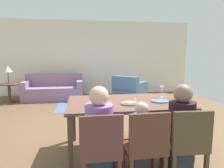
# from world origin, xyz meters

# --- Properties ---
(ground_plane) EXTENTS (7.05, 6.02, 0.02)m
(ground_plane) POSITION_xyz_m (0.00, 0.41, -0.01)
(ground_plane) COLOR brown
(back_wall) EXTENTS (7.05, 0.10, 2.70)m
(back_wall) POSITION_xyz_m (0.00, 3.47, 1.35)
(back_wall) COLOR silver
(back_wall) RESTS_ON ground_plane
(dining_table) EXTENTS (1.72, 1.07, 0.76)m
(dining_table) POSITION_xyz_m (0.06, -1.22, 0.69)
(dining_table) COLOR brown
(dining_table) RESTS_ON ground_plane
(plate_near_man) EXTENTS (0.25, 0.25, 0.02)m
(plate_near_man) POSITION_xyz_m (-0.41, -1.34, 0.77)
(plate_near_man) COLOR teal
(plate_near_man) RESTS_ON dining_table
(pizza_near_man) EXTENTS (0.17, 0.17, 0.01)m
(pizza_near_man) POSITION_xyz_m (-0.41, -1.34, 0.78)
(pizza_near_man) COLOR gold
(pizza_near_man) RESTS_ON plate_near_man
(plate_near_child) EXTENTS (0.25, 0.25, 0.02)m
(plate_near_child) POSITION_xyz_m (0.06, -1.40, 0.77)
(plate_near_child) COLOR #586EA8
(plate_near_child) RESTS_ON dining_table
(pizza_near_child) EXTENTS (0.17, 0.17, 0.01)m
(pizza_near_child) POSITION_xyz_m (0.06, -1.40, 0.78)
(pizza_near_child) COLOR gold
(pizza_near_child) RESTS_ON plate_near_child
(plate_near_woman) EXTENTS (0.25, 0.25, 0.02)m
(plate_near_woman) POSITION_xyz_m (0.53, -1.32, 0.77)
(plate_near_woman) COLOR teal
(plate_near_woman) RESTS_ON dining_table
(wine_glass) EXTENTS (0.07, 0.07, 0.19)m
(wine_glass) POSITION_xyz_m (0.68, -1.04, 0.89)
(wine_glass) COLOR silver
(wine_glass) RESTS_ON dining_table
(fork) EXTENTS (0.02, 0.15, 0.01)m
(fork) POSITION_xyz_m (-0.19, -1.27, 0.76)
(fork) COLOR silver
(fork) RESTS_ON dining_table
(knife) EXTENTS (0.04, 0.17, 0.01)m
(knife) POSITION_xyz_m (0.22, -1.12, 0.76)
(knife) COLOR silver
(knife) RESTS_ON dining_table
(dining_chair_man) EXTENTS (0.42, 0.42, 0.87)m
(dining_chair_man) POSITION_xyz_m (-0.41, -2.12, 0.49)
(dining_chair_man) COLOR brown
(dining_chair_man) RESTS_ON ground_plane
(person_man) EXTENTS (0.30, 0.40, 1.11)m
(person_man) POSITION_xyz_m (-0.41, -1.94, 0.51)
(person_man) COLOR #2C3F51
(person_man) RESTS_ON ground_plane
(dining_chair_child) EXTENTS (0.43, 0.43, 0.87)m
(dining_chair_child) POSITION_xyz_m (0.07, -2.12, 0.49)
(dining_chair_child) COLOR brown
(dining_chair_child) RESTS_ON ground_plane
(person_child) EXTENTS (0.22, 0.29, 0.92)m
(person_child) POSITION_xyz_m (0.06, -1.95, 0.43)
(person_child) COLOR #3D3740
(person_child) RESTS_ON ground_plane
(dining_chair_woman) EXTENTS (0.44, 0.44, 0.87)m
(dining_chair_woman) POSITION_xyz_m (0.53, -2.12, 0.49)
(dining_chair_woman) COLOR brown
(dining_chair_woman) RESTS_ON ground_plane
(person_woman) EXTENTS (0.30, 0.41, 1.11)m
(person_woman) POSITION_xyz_m (0.54, -1.94, 0.51)
(person_woman) COLOR #333743
(person_woman) RESTS_ON ground_plane
(area_rug) EXTENTS (2.60, 1.80, 0.01)m
(area_rug) POSITION_xyz_m (-0.01, 1.83, 0.00)
(area_rug) COLOR #455D89
(area_rug) RESTS_ON ground_plane
(couch) EXTENTS (1.89, 0.86, 0.82)m
(couch) POSITION_xyz_m (-1.53, 2.69, 0.30)
(couch) COLOR gray
(couch) RESTS_ON ground_plane
(armchair) EXTENTS (1.21, 1.21, 0.82)m
(armchair) POSITION_xyz_m (0.89, 1.99, 0.32)
(armchair) COLOR #476383
(armchair) RESTS_ON ground_plane
(side_table) EXTENTS (0.56, 0.56, 0.58)m
(side_table) POSITION_xyz_m (-2.83, 2.43, 0.38)
(side_table) COLOR brown
(side_table) RESTS_ON ground_plane
(table_lamp) EXTENTS (0.26, 0.26, 0.54)m
(table_lamp) POSITION_xyz_m (-2.83, 2.43, 1.01)
(table_lamp) COLOR #474630
(table_lamp) RESTS_ON side_table
(handbag) EXTENTS (0.32, 0.16, 0.26)m
(handbag) POSITION_xyz_m (0.37, 1.53, 0.13)
(handbag) COLOR #24192A
(handbag) RESTS_ON ground_plane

